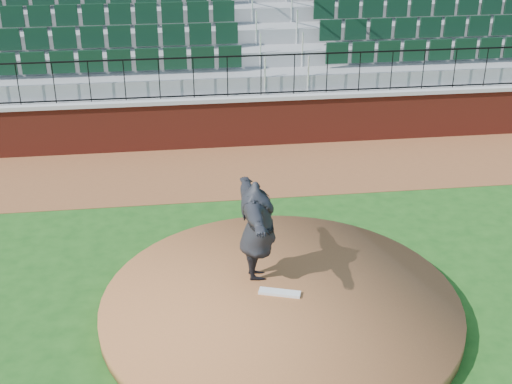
% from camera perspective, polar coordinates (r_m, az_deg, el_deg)
% --- Properties ---
extents(ground, '(90.00, 90.00, 0.00)m').
position_cam_1_polar(ground, '(11.53, 0.96, -9.07)').
color(ground, '#1A4B15').
rests_on(ground, ground).
extents(warning_track, '(34.00, 3.20, 0.01)m').
position_cam_1_polar(warning_track, '(16.22, -1.75, 1.84)').
color(warning_track, brown).
rests_on(warning_track, ground).
extents(field_wall, '(34.00, 0.35, 1.20)m').
position_cam_1_polar(field_wall, '(17.48, -2.30, 5.73)').
color(field_wall, maroon).
rests_on(field_wall, ground).
extents(wall_cap, '(34.00, 0.45, 0.10)m').
position_cam_1_polar(wall_cap, '(17.27, -2.34, 7.76)').
color(wall_cap, '#B7B7B7').
rests_on(wall_cap, field_wall).
extents(wall_railing, '(34.00, 0.05, 1.00)m').
position_cam_1_polar(wall_railing, '(17.10, -2.38, 9.51)').
color(wall_railing, black).
rests_on(wall_railing, wall_cap).
extents(seating_stands, '(34.00, 5.10, 4.60)m').
position_cam_1_polar(seating_stands, '(19.61, -3.14, 13.13)').
color(seating_stands, gray).
rests_on(seating_stands, ground).
extents(pitchers_mound, '(5.76, 5.76, 0.25)m').
position_cam_1_polar(pitchers_mound, '(11.23, 2.04, -9.39)').
color(pitchers_mound, brown).
rests_on(pitchers_mound, ground).
extents(pitching_rubber, '(0.70, 0.37, 0.05)m').
position_cam_1_polar(pitching_rubber, '(11.27, 1.97, -8.32)').
color(pitching_rubber, silver).
rests_on(pitching_rubber, pitchers_mound).
extents(pitcher, '(0.62, 2.19, 1.77)m').
position_cam_1_polar(pitcher, '(11.25, 0.13, -3.22)').
color(pitcher, black).
rests_on(pitcher, pitchers_mound).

